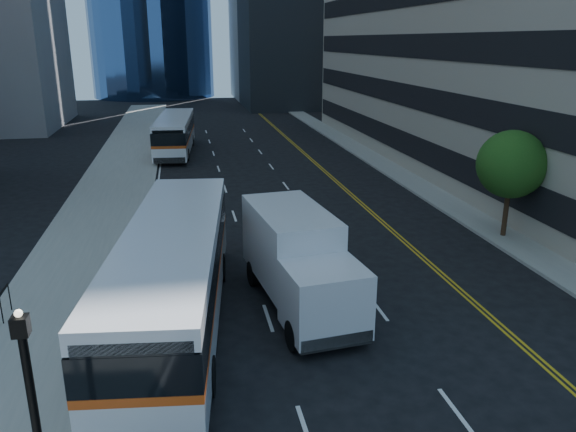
% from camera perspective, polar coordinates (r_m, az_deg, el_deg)
% --- Properties ---
extents(ground, '(160.00, 160.00, 0.00)m').
position_cam_1_polar(ground, '(18.87, 9.74, -12.02)').
color(ground, black).
rests_on(ground, ground).
extents(sidewalk_west, '(5.00, 90.00, 0.15)m').
position_cam_1_polar(sidewalk_west, '(41.55, -16.67, 4.03)').
color(sidewalk_west, gray).
rests_on(sidewalk_west, ground).
extents(sidewalk_east, '(2.00, 90.00, 0.15)m').
position_cam_1_polar(sidewalk_east, '(44.00, 9.54, 5.24)').
color(sidewalk_east, gray).
rests_on(sidewalk_east, ground).
extents(street_tree, '(3.20, 3.20, 5.10)m').
position_cam_1_polar(street_tree, '(28.32, 21.75, 4.88)').
color(street_tree, '#332114').
rests_on(street_tree, sidewalk_east).
extents(lamp_post, '(0.28, 0.28, 4.56)m').
position_cam_1_polar(lamp_post, '(11.70, -24.35, -17.96)').
color(lamp_post, black).
rests_on(lamp_post, sidewalk_west).
extents(bus_front, '(4.46, 13.63, 3.45)m').
position_cam_1_polar(bus_front, '(18.89, -11.53, -5.73)').
color(bus_front, silver).
rests_on(bus_front, ground).
extents(bus_rear, '(3.54, 12.06, 3.07)m').
position_cam_1_polar(bus_rear, '(48.88, -11.40, 8.26)').
color(bus_rear, white).
rests_on(bus_rear, ground).
extents(box_truck, '(3.25, 7.33, 3.39)m').
position_cam_1_polar(box_truck, '(19.81, 1.09, -4.52)').
color(box_truck, silver).
rests_on(box_truck, ground).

